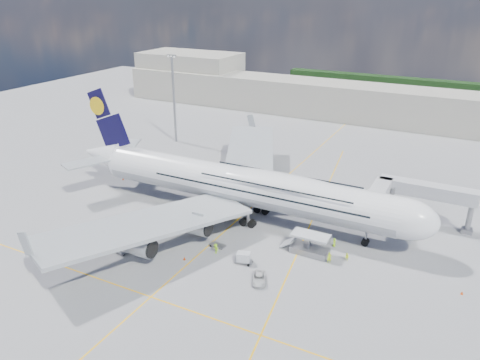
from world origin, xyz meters
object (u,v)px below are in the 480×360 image
at_px(crew_loader, 347,257).
at_px(crew_nose, 329,258).
at_px(dolly_nose_far, 244,257).
at_px(catering_truck_inner, 246,167).
at_px(cargo_loader, 309,246).
at_px(service_van, 259,278).
at_px(crew_van, 334,242).
at_px(light_mast, 174,98).
at_px(dolly_row_a, 123,237).
at_px(cone_tail, 123,179).
at_px(dolly_row_c, 120,247).
at_px(jet_bridge, 408,193).
at_px(crew_wing, 151,228).
at_px(crew_tug, 216,249).
at_px(baggage_tug, 164,227).
at_px(cone_wing_left_inner, 206,183).
at_px(airliner, 243,185).
at_px(dolly_back, 107,228).
at_px(cone_wing_left_outer, 211,171).
at_px(cone_nose, 462,293).
at_px(dolly_nose_near, 218,245).
at_px(dolly_row_b, 140,215).
at_px(cone_wing_right_inner, 184,258).
at_px(cone_wing_right_outer, 146,255).
at_px(catering_truck_outer, 247,153).

bearing_deg(crew_loader, crew_nose, -121.55).
relative_size(dolly_nose_far, catering_truck_inner, 0.42).
xyz_separation_m(cargo_loader, crew_nose, (4.17, -1.54, -0.25)).
xyz_separation_m(service_van, crew_van, (7.37, 15.99, 0.21)).
xyz_separation_m(light_mast, dolly_row_a, (24.66, -53.09, -12.87)).
bearing_deg(crew_van, cone_tail, 45.54).
distance_m(dolly_row_c, cone_tail, 33.96).
distance_m(jet_bridge, light_mast, 74.11).
height_order(dolly_row_a, crew_wing, crew_wing).
distance_m(service_van, crew_loader, 16.32).
distance_m(dolly_nose_far, crew_tug, 5.68).
bearing_deg(dolly_nose_far, crew_tug, 158.22).
distance_m(baggage_tug, crew_van, 32.09).
relative_size(crew_loader, cone_wing_left_inner, 2.50).
height_order(airliner, dolly_back, airliner).
xyz_separation_m(crew_van, cone_tail, (-54.35, 7.07, -0.53)).
relative_size(crew_nose, cone_wing_left_outer, 3.96).
relative_size(jet_bridge, dolly_back, 5.34).
height_order(crew_nose, crew_loader, crew_nose).
bearing_deg(cone_tail, cone_nose, -8.93).
distance_m(light_mast, service_van, 76.56).
distance_m(dolly_nose_near, crew_wing, 13.92).
distance_m(cargo_loader, dolly_row_a, 33.99).
bearing_deg(cone_nose, crew_loader, 176.21).
xyz_separation_m(dolly_row_a, service_van, (28.13, -0.91, 0.27)).
relative_size(jet_bridge, cone_wing_left_inner, 31.46).
bearing_deg(cone_wing_left_inner, catering_truck_inner, 58.79).
relative_size(dolly_row_b, cone_wing_right_inner, 5.51).
xyz_separation_m(cone_wing_left_outer, cone_wing_right_outer, (10.47, -39.59, 0.00)).
xyz_separation_m(cargo_loader, cone_wing_right_outer, (-24.53, -14.13, -1.00)).
xyz_separation_m(dolly_row_b, dolly_nose_far, (26.46, -5.82, 0.69)).
relative_size(crew_wing, cone_tail, 3.04).
height_order(dolly_nose_far, service_van, dolly_nose_far).
bearing_deg(dolly_row_a, dolly_row_c, -31.79).
relative_size(cone_wing_left_inner, cone_wing_left_outer, 1.18).
bearing_deg(dolly_nose_near, crew_loader, 21.78).
relative_size(catering_truck_outer, cone_wing_right_outer, 14.78).
relative_size(light_mast, dolly_row_a, 7.53).
xyz_separation_m(jet_bridge, cone_tail, (-64.00, -6.87, -6.56)).
distance_m(crew_loader, crew_tug, 22.50).
bearing_deg(catering_truck_outer, cone_wing_right_inner, -86.17).
xyz_separation_m(dolly_row_c, cone_tail, (-21.64, 26.17, -0.75)).
xyz_separation_m(dolly_row_b, cone_wing_right_outer, (10.61, -11.85, -0.09)).
distance_m(dolly_row_b, crew_loader, 41.87).
bearing_deg(airliner, dolly_back, -137.90).
height_order(dolly_row_c, service_van, dolly_row_c).
bearing_deg(dolly_row_c, dolly_row_b, 127.99).
bearing_deg(dolly_row_b, dolly_row_c, -53.51).
bearing_deg(jet_bridge, service_van, -119.61).
height_order(crew_tug, cone_wing_left_inner, crew_tug).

